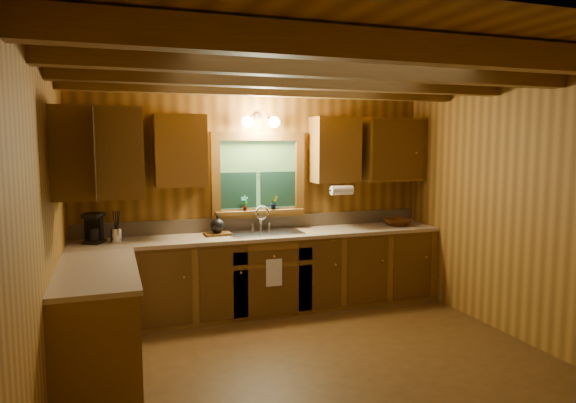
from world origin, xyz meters
The scene contains 20 objects.
room centered at (0.00, 0.00, 1.30)m, with size 4.20×4.20×4.20m.
ceiling_beams centered at (0.00, 0.00, 2.49)m, with size 4.20×2.54×0.18m.
base_cabinets centered at (-0.49, 1.28, 0.43)m, with size 4.20×2.22×0.86m.
countertop centered at (-0.48, 1.29, 0.88)m, with size 4.20×2.24×0.04m.
backsplash centered at (0.00, 1.89, 0.98)m, with size 4.20×0.02×0.16m, color tan.
dishwasher_panel centered at (-1.47, 0.68, 0.43)m, with size 0.02×0.60×0.80m, color white.
upper_cabinets centered at (-0.56, 1.42, 1.84)m, with size 4.19×1.77×0.78m.
window centered at (0.00, 1.87, 1.53)m, with size 1.12×0.08×1.00m.
window_sill centered at (0.00, 1.82, 1.12)m, with size 1.06×0.14×0.04m, color brown.
wall_sconce centered at (0.00, 1.75, 2.16)m, with size 0.45×0.21×0.17m.
paper_towel_roll centered at (0.92, 1.53, 1.37)m, with size 0.11×0.11×0.27m, color white.
dish_towel centered at (0.00, 1.26, 0.52)m, with size 0.18×0.01×0.30m, color white.
sink centered at (0.00, 1.60, 0.86)m, with size 0.82×0.48×0.43m.
coffee_maker centered at (-1.83, 1.65, 1.05)m, with size 0.17×0.22×0.31m.
utensil_crock centered at (-1.61, 1.59, 0.98)m, with size 0.11×0.11×0.33m.
cutting_board centered at (-0.54, 1.65, 0.91)m, with size 0.29×0.21×0.03m, color #4F3211.
teakettle centered at (-0.54, 1.65, 1.01)m, with size 0.16×0.16×0.20m.
wicker_basket centered at (1.72, 1.59, 0.94)m, with size 0.34×0.34×0.08m, color #48230C.
potted_plant_left centered at (-0.18, 1.81, 1.23)m, with size 0.09×0.06×0.18m, color #4F3211.
potted_plant_right centered at (0.17, 1.80, 1.22)m, with size 0.09×0.07×0.17m, color #4F3211.
Camera 1 is at (-1.65, -3.97, 1.93)m, focal length 32.21 mm.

